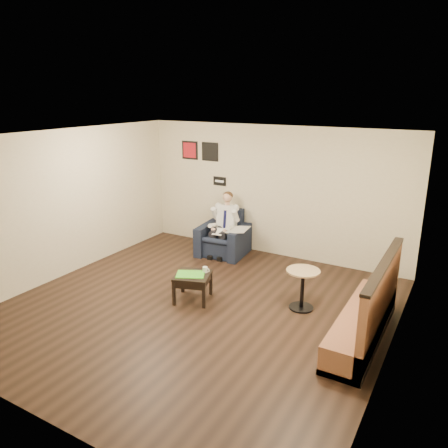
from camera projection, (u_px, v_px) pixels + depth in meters
The scene contains 19 objects.
ground at pixel (196, 308), 7.26m from camera, with size 6.00×6.00×0.00m, color black.
wall_back at pixel (272, 192), 9.34m from camera, with size 6.00×0.02×2.80m, color beige.
wall_front at pixel (28, 305), 4.36m from camera, with size 6.00×0.02×2.80m, color beige.
wall_left at pixel (63, 204), 8.29m from camera, with size 0.02×6.00×2.80m, color beige.
wall_right at pixel (396, 264), 5.42m from camera, with size 0.02×6.00×2.80m, color beige.
ceiling at pixel (193, 137), 6.44m from camera, with size 6.00×6.00×0.02m, color white.
seating_sign at pixel (220, 181), 9.92m from camera, with size 0.32×0.02×0.20m, color black.
art_print_left at pixel (190, 150), 10.11m from camera, with size 0.42×0.03×0.42m, color red.
art_print_right at pixel (210, 152), 9.85m from camera, with size 0.42×0.03×0.42m, color black.
armchair at pixel (223, 233), 9.55m from camera, with size 0.98×0.98×0.95m, color black.
seated_man at pixel (221, 227), 9.39m from camera, with size 0.62×0.93×1.30m, color silver, non-canonical shape.
lap_papers at pixel (219, 232), 9.32m from camera, with size 0.22×0.31×0.01m, color white.
newspaper at pixel (238, 229), 9.26m from camera, with size 0.41×0.52×0.01m, color silver.
side_table at pixel (193, 287), 7.48m from camera, with size 0.58×0.58×0.47m, color black.
green_folder at pixel (190, 274), 7.40m from camera, with size 0.47×0.34×0.01m, color #47CC28.
coffee_mug at pixel (205, 270), 7.48m from camera, with size 0.09×0.09×0.10m, color white.
smartphone at pixel (198, 270), 7.56m from camera, with size 0.15×0.07×0.01m, color black.
banquette at pixel (364, 300), 6.21m from camera, with size 0.57×2.37×1.21m, color brown.
cafe_table at pixel (302, 289), 7.15m from camera, with size 0.55×0.55×0.68m, color #A07F57.
Camera 1 is at (3.67, -5.43, 3.44)m, focal length 35.00 mm.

